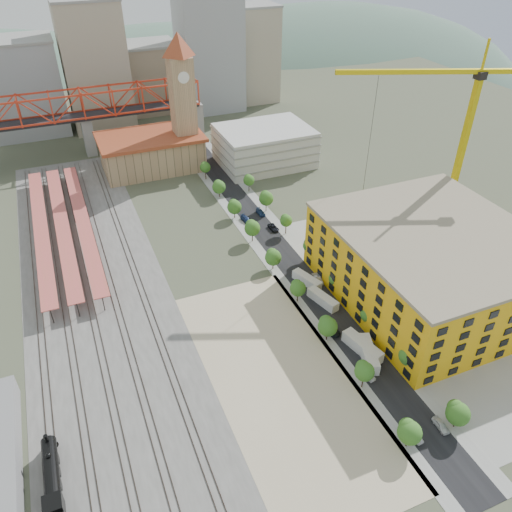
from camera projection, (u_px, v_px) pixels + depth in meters
name	position (u px, v px, depth m)	size (l,w,h in m)	color
ground	(244.00, 288.00, 130.42)	(400.00, 400.00, 0.00)	#474C38
ballast_strip	(94.00, 283.00, 132.31)	(36.00, 165.00, 0.06)	#605E59
dirt_lot	(281.00, 378.00, 105.27)	(28.00, 67.00, 0.06)	tan
street_asphalt	(276.00, 246.00, 146.81)	(12.00, 170.00, 0.06)	black
sidewalk_west	(259.00, 250.00, 145.08)	(3.00, 170.00, 0.04)	gray
sidewalk_east	(293.00, 242.00, 148.55)	(3.00, 170.00, 0.04)	gray
construction_pad	(433.00, 291.00, 129.43)	(50.00, 90.00, 0.06)	gray
rail_tracks	(87.00, 284.00, 131.67)	(26.56, 160.00, 0.18)	#382B23
platform_canopies	(62.00, 224.00, 149.30)	(16.00, 80.00, 4.12)	#CD4E4F
station_hall	(152.00, 152.00, 187.15)	(38.00, 24.00, 13.10)	tan
clock_tower	(182.00, 90.00, 177.14)	(12.00, 12.00, 52.00)	tan
parking_garage	(264.00, 146.00, 190.79)	(34.00, 26.00, 14.00)	silver
truss_bridge	(83.00, 108.00, 191.30)	(94.00, 9.60, 25.60)	gray
construction_building	(431.00, 264.00, 123.12)	(44.60, 50.60, 18.80)	#ECA513
street_trees	(291.00, 264.00, 139.25)	(15.40, 124.40, 8.00)	#346D20
skyline	(145.00, 66.00, 227.55)	(133.00, 46.00, 60.00)	#9EA0A3
distant_hills	(177.00, 162.00, 387.12)	(647.00, 264.00, 227.00)	#4C6B59
locomotive	(53.00, 491.00, 82.73)	(3.02, 23.32, 5.83)	black
tower_crane	(456.00, 121.00, 136.40)	(48.64, 20.46, 55.00)	gold
site_trailer_a	(368.00, 354.00, 109.21)	(2.70, 10.27, 2.81)	silver
site_trailer_b	(362.00, 347.00, 110.95)	(2.74, 10.40, 2.85)	silver
site_trailer_c	(323.00, 299.00, 124.77)	(2.40, 9.12, 2.50)	silver
site_trailer_d	(307.00, 280.00, 131.31)	(2.31, 8.79, 2.40)	silver
car_0	(415.00, 436.00, 93.13)	(1.54, 3.82, 1.30)	white
car_1	(367.00, 375.00, 105.32)	(1.39, 3.98, 1.31)	#98999D
car_2	(332.00, 329.00, 116.57)	(2.32, 5.04, 1.40)	black
car_3	(246.00, 219.00, 158.02)	(1.97, 4.85, 1.41)	navy
car_4	(441.00, 425.00, 94.94)	(1.63, 4.06, 1.38)	silver
car_5	(317.00, 279.00, 132.24)	(1.70, 4.86, 1.60)	#A2A2A8
car_6	(273.00, 228.00, 153.86)	(2.17, 4.71, 1.31)	black
car_7	(261.00, 213.00, 161.56)	(1.91, 4.70, 1.36)	navy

